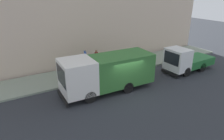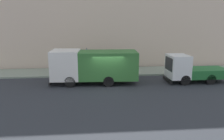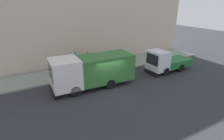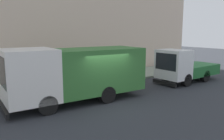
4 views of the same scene
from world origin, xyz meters
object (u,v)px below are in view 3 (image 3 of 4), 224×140
object	(u,v)px
pedestrian_standing	(69,64)
street_sign_post	(76,62)
small_flatbed_truck	(166,62)
large_utility_truck	(92,70)
pedestrian_walking	(82,63)
pedestrian_third	(88,59)

from	to	relation	value
pedestrian_standing	street_sign_post	xyz separation A→B (m)	(-1.36, -0.36, 0.60)
small_flatbed_truck	street_sign_post	distance (m)	9.42
large_utility_truck	pedestrian_standing	distance (m)	3.99
small_flatbed_truck	pedestrian_standing	world-z (taller)	small_flatbed_truck
small_flatbed_truck	pedestrian_walking	size ratio (longest dim) A/B	3.19
large_utility_truck	pedestrian_standing	size ratio (longest dim) A/B	4.30
pedestrian_standing	street_sign_post	size ratio (longest dim) A/B	0.67
large_utility_truck	street_sign_post	xyz separation A→B (m)	(2.46, 0.67, 0.09)
large_utility_truck	pedestrian_third	distance (m)	4.94
large_utility_truck	pedestrian_third	bearing A→B (deg)	-14.56
pedestrian_walking	pedestrian_third	world-z (taller)	pedestrian_third
pedestrian_standing	pedestrian_third	distance (m)	2.60
large_utility_truck	small_flatbed_truck	xyz separation A→B (m)	(-0.31, -8.32, -0.49)
large_utility_truck	small_flatbed_truck	bearing A→B (deg)	-89.90
street_sign_post	large_utility_truck	bearing A→B (deg)	-164.84
street_sign_post	pedestrian_standing	bearing A→B (deg)	14.69
pedestrian_walking	street_sign_post	xyz separation A→B (m)	(-1.29, 1.07, 0.63)
small_flatbed_truck	pedestrian_third	size ratio (longest dim) A/B	3.05
pedestrian_third	pedestrian_standing	bearing A→B (deg)	94.54
small_flatbed_truck	pedestrian_third	world-z (taller)	small_flatbed_truck
pedestrian_standing	street_sign_post	world-z (taller)	street_sign_post
pedestrian_third	street_sign_post	size ratio (longest dim) A/B	0.68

